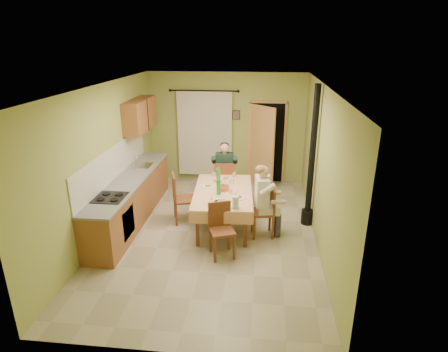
# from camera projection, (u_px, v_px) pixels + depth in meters

# --- Properties ---
(floor) EXTENTS (4.00, 6.00, 0.01)m
(floor) POSITION_uv_depth(u_px,v_px,m) (211.00, 233.00, 7.30)
(floor) COLOR tan
(floor) RESTS_ON ground
(room_shell) EXTENTS (4.04, 6.04, 2.82)m
(room_shell) POSITION_uv_depth(u_px,v_px,m) (209.00, 142.00, 6.67)
(room_shell) COLOR #A6B15B
(room_shell) RESTS_ON ground
(kitchen_run) EXTENTS (0.64, 3.64, 1.56)m
(kitchen_run) POSITION_uv_depth(u_px,v_px,m) (131.00, 198.00, 7.68)
(kitchen_run) COLOR brown
(kitchen_run) RESTS_ON ground
(upper_cabinets) EXTENTS (0.35, 1.40, 0.70)m
(upper_cabinets) POSITION_uv_depth(u_px,v_px,m) (140.00, 115.00, 8.40)
(upper_cabinets) COLOR brown
(upper_cabinets) RESTS_ON room_shell
(curtain) EXTENTS (1.70, 0.07, 2.22)m
(curtain) POSITION_uv_depth(u_px,v_px,m) (205.00, 134.00, 9.63)
(curtain) COLOR black
(curtain) RESTS_ON ground
(doorway) EXTENTS (0.96, 0.63, 2.15)m
(doorway) POSITION_uv_depth(u_px,v_px,m) (265.00, 144.00, 9.48)
(doorway) COLOR black
(doorway) RESTS_ON ground
(dining_table) EXTENTS (1.26, 1.97, 0.76)m
(dining_table) POSITION_uv_depth(u_px,v_px,m) (223.00, 208.00, 7.45)
(dining_table) COLOR #F0AC7B
(dining_table) RESTS_ON ground
(tableware) EXTENTS (0.90, 1.59, 0.33)m
(tableware) POSITION_uv_depth(u_px,v_px,m) (224.00, 190.00, 7.20)
(tableware) COLOR white
(tableware) RESTS_ON dining_table
(chair_far) EXTENTS (0.48, 0.48, 1.01)m
(chair_far) POSITION_uv_depth(u_px,v_px,m) (224.00, 191.00, 8.53)
(chair_far) COLOR brown
(chair_far) RESTS_ON ground
(chair_near) EXTENTS (0.51, 0.51, 0.95)m
(chair_near) POSITION_uv_depth(u_px,v_px,m) (222.00, 240.00, 6.44)
(chair_near) COLOR brown
(chair_near) RESTS_ON ground
(chair_right) EXTENTS (0.46, 0.46, 0.96)m
(chair_right) POSITION_uv_depth(u_px,v_px,m) (263.00, 221.00, 7.11)
(chair_right) COLOR brown
(chair_right) RESTS_ON ground
(chair_left) EXTENTS (0.58, 0.58, 1.02)m
(chair_left) POSITION_uv_depth(u_px,v_px,m) (184.00, 208.00, 7.69)
(chair_left) COLOR brown
(chair_left) RESTS_ON ground
(man_far) EXTENTS (0.60, 0.48, 1.39)m
(man_far) POSITION_uv_depth(u_px,v_px,m) (224.00, 166.00, 8.34)
(man_far) COLOR #192D23
(man_far) RESTS_ON chair_far
(man_right) EXTENTS (0.52, 0.62, 1.39)m
(man_right) POSITION_uv_depth(u_px,v_px,m) (264.00, 193.00, 6.91)
(man_right) COLOR silver
(man_right) RESTS_ON chair_right
(stove_flue) EXTENTS (0.24, 0.24, 2.80)m
(stove_flue) POSITION_uv_depth(u_px,v_px,m) (310.00, 176.00, 7.32)
(stove_flue) COLOR black
(stove_flue) RESTS_ON ground
(picture_back) EXTENTS (0.19, 0.03, 0.23)m
(picture_back) POSITION_uv_depth(u_px,v_px,m) (236.00, 115.00, 9.44)
(picture_back) COLOR black
(picture_back) RESTS_ON room_shell
(picture_right) EXTENTS (0.03, 0.31, 0.21)m
(picture_right) POSITION_uv_depth(u_px,v_px,m) (314.00, 128.00, 7.58)
(picture_right) COLOR brown
(picture_right) RESTS_ON room_shell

